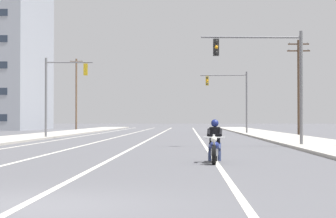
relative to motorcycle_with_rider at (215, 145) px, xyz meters
name	(u,v)px	position (x,y,z in m)	size (l,w,h in m)	color
ground_plane	(37,206)	(-3.45, -9.97, -0.59)	(400.00, 400.00, 0.00)	#515156
lane_stripe_center	(157,135)	(-3.71, 35.03, -0.58)	(0.16, 100.00, 0.01)	beige
lane_stripe_left	(125,135)	(-6.74, 35.03, -0.58)	(0.16, 100.00, 0.01)	beige
lane_stripe_right	(198,135)	(0.06, 35.03, -0.58)	(0.16, 100.00, 0.01)	beige
lane_stripe_far_left	(89,135)	(-10.08, 35.03, -0.58)	(0.16, 100.00, 0.01)	beige
sidewalk_kerb_right	(276,136)	(6.56, 30.03, -0.52)	(4.40, 110.00, 0.14)	#ADA89E
sidewalk_kerb_left	(40,136)	(-13.47, 30.03, -0.52)	(4.40, 110.00, 0.14)	#ADA89E
motorcycle_with_rider	(215,145)	(0.00, 0.00, 0.00)	(0.70, 2.19, 1.46)	black
traffic_signal_near_right	(272,69)	(3.60, 11.77, 3.55)	(5.46, 0.62, 6.20)	slate
traffic_signal_near_left	(59,86)	(-10.75, 25.13, 3.43)	(3.67, 0.41, 6.20)	slate
traffic_signal_mid_right	(233,93)	(3.64, 38.80, 3.50)	(4.68, 0.37, 6.20)	slate
utility_pole_right_far	(299,84)	(9.75, 36.93, 4.31)	(2.18, 0.26, 9.08)	#4C3828
utility_pole_left_far	(76,93)	(-16.97, 65.11, 4.74)	(1.89, 0.26, 10.28)	brown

